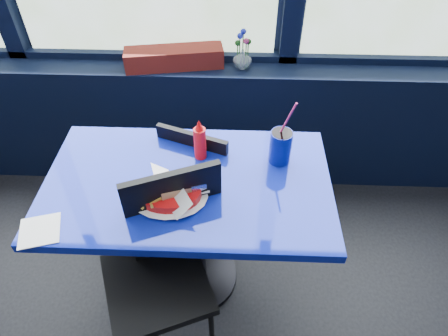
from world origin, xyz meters
TOP-DOWN VIEW (x-y plane):
  - window_sill at (0.00, 2.87)m, footprint 5.00×0.26m
  - near_table at (0.30, 2.00)m, footprint 1.20×0.70m
  - chair_near_front at (0.22, 1.77)m, footprint 0.54×0.54m
  - chair_near_back at (0.26, 2.33)m, footprint 0.47×0.48m
  - planter_box at (0.14, 2.85)m, footprint 0.56×0.22m
  - flower_vase at (0.52, 2.86)m, footprint 0.13×0.14m
  - food_basket at (0.24, 1.90)m, footprint 0.28×0.26m
  - ketchup_bottle at (0.34, 2.16)m, footprint 0.05×0.05m
  - soda_cup at (0.69, 2.15)m, footprint 0.10×0.10m
  - napkin at (-0.22, 1.72)m, footprint 0.18×0.18m

SIDE VIEW (x-z plane):
  - window_sill at x=0.00m, z-range 0.00..0.80m
  - chair_near_back at x=0.26m, z-range 0.06..0.88m
  - chair_near_front at x=0.22m, z-range 0.07..0.98m
  - near_table at x=0.30m, z-range 0.19..0.94m
  - napkin at x=-0.22m, z-range 0.75..0.75m
  - food_basket at x=0.24m, z-range 0.74..0.84m
  - soda_cup at x=0.69m, z-range 0.67..0.99m
  - ketchup_bottle at x=0.34m, z-range 0.74..0.94m
  - planter_box at x=0.14m, z-range 0.80..0.91m
  - flower_vase at x=0.52m, z-range 0.76..0.98m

